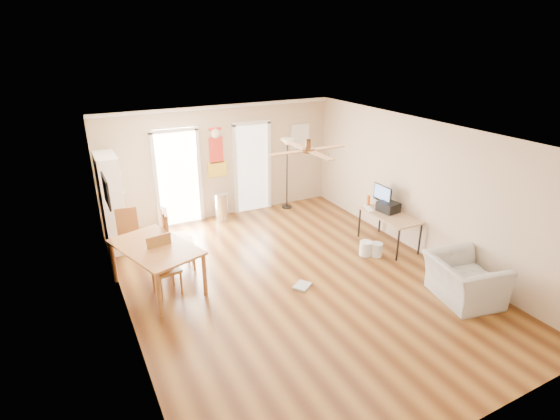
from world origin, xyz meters
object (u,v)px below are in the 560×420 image
dining_chair_far (128,228)px  trash_can (221,207)px  dining_chair_right_b (180,240)px  printer (388,207)px  wastebasket_a (366,248)px  armchair (464,280)px  wastebasket_b (376,249)px  bookshelf (112,203)px  dining_chair_right_a (176,235)px  torchiere_lamp (287,174)px  dining_table (158,267)px  dining_chair_near (166,267)px  computer_desk (388,230)px

dining_chair_far → trash_can: 2.25m
dining_chair_right_b → printer: 4.16m
dining_chair_far → wastebasket_a: size_ratio=3.40×
armchair → dining_chair_far: bearing=58.2°
printer → armchair: bearing=-104.7°
wastebasket_b → armchair: armchair is taller
bookshelf → dining_chair_right_a: bearing=-32.5°
torchiere_lamp → armchair: 4.96m
wastebasket_a → printer: bearing=21.6°
dining_table → dining_chair_right_a: dining_chair_right_a is taller
dining_chair_right_a → printer: dining_chair_right_a is taller
dining_chair_near → trash_can: 3.13m
dining_chair_far → wastebasket_a: 4.70m
dining_chair_near → wastebasket_b: 4.00m
dining_chair_right_b → trash_can: dining_chair_right_b is taller
dining_chair_far → trash_can: bearing=-158.2°
wastebasket_a → dining_chair_right_a: bearing=155.2°
bookshelf → computer_desk: bookshelf is taller
dining_chair_far → torchiere_lamp: bearing=-164.8°
bookshelf → dining_chair_right_a: 1.49m
dining_table → dining_chair_far: 1.70m
printer → wastebasket_b: 0.95m
trash_can → torchiere_lamp: bearing=0.3°
computer_desk → wastebasket_b: (-0.50, -0.26, -0.21)m
dining_chair_right_b → wastebasket_a: bearing=-99.5°
trash_can → armchair: armchair is taller
trash_can → dining_chair_near: bearing=-127.1°
dining_chair_right_b → wastebasket_b: bearing=-100.4°
dining_chair_near → trash_can: size_ratio=1.52×
dining_table → dining_chair_right_b: bearing=44.5°
dining_chair_right_a → trash_can: size_ratio=1.59×
dining_chair_right_b → torchiere_lamp: bearing=-50.5°
computer_desk → wastebasket_a: size_ratio=4.45×
dining_table → wastebasket_b: size_ratio=6.00×
dining_chair_right_a → dining_chair_far: dining_chair_right_a is taller
computer_desk → printer: (0.07, 0.15, 0.44)m
torchiere_lamp → wastebasket_b: size_ratio=6.55×
trash_can → wastebasket_a: trash_can is taller
dining_chair_right_a → armchair: dining_chair_right_a is taller
trash_can → armchair: size_ratio=0.59×
dining_chair_far → trash_can: size_ratio=1.49×
trash_can → wastebasket_b: size_ratio=2.45×
dining_chair_far → printer: size_ratio=2.50×
torchiere_lamp → wastebasket_a: torchiere_lamp is taller
torchiere_lamp → wastebasket_a: 3.05m
bookshelf → trash_can: 2.47m
dining_table → trash_can: 3.02m
dining_table → dining_chair_right_a: bearing=57.8°
printer → wastebasket_a: (-0.73, -0.29, -0.64)m
dining_chair_near → dining_table: bearing=104.5°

